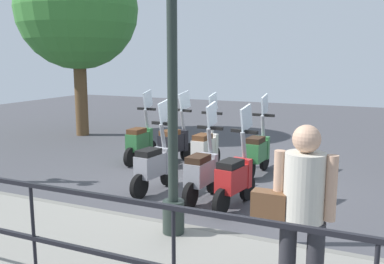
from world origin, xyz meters
The scene contains 13 objects.
ground_plane centered at (0.00, 0.00, 0.00)m, with size 28.00×28.00×0.00m, color #424247.
promenade_walkway centered at (-3.15, 0.00, 0.07)m, with size 2.20×20.00×0.15m.
fence_railing centered at (-4.20, 0.00, 0.90)m, with size 0.04×16.03×1.07m.
lamp_post_near centered at (-2.40, -0.42, 2.15)m, with size 0.26×0.90×4.49m.
pedestrian_with_bag centered at (-3.48, -2.10, 1.08)m, with size 0.32×0.65×1.59m.
tree_large centered at (3.08, 5.29, 3.55)m, with size 3.36×3.36×5.24m.
scooter_near_0 centered at (-0.88, -0.69, 0.48)m, with size 1.23×0.47×1.54m.
scooter_near_1 centered at (-0.79, -0.12, 0.48)m, with size 1.23×0.44×1.54m.
scooter_near_2 centered at (-0.71, 0.79, 0.48)m, with size 1.23×0.44×1.54m.
scooter_far_0 centered at (1.03, -0.51, 0.48)m, with size 1.23×0.44×1.54m.
scooter_far_1 centered at (0.90, 0.52, 0.48)m, with size 1.23×0.44×1.54m.
scooter_far_2 centered at (1.07, 1.29, 0.48)m, with size 1.21×0.52×1.54m.
scooter_far_3 centered at (0.96, 2.05, 0.48)m, with size 1.23×0.44×1.54m.
Camera 1 is at (-6.77, -2.63, 2.25)m, focal length 40.00 mm.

